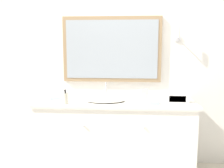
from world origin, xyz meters
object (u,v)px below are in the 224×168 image
Objects in this scene: sink_basin at (105,100)px; picture_frame at (145,94)px; soap_bottle at (66,98)px; appliance_box at (177,98)px.

picture_frame is at bearing 16.35° from sink_basin.
soap_bottle is 0.64× the size of appliance_box.
sink_basin is 3.55× the size of picture_frame.
sink_basin is 1.84× the size of appliance_box.
soap_bottle is (-0.41, -0.18, 0.04)m from sink_basin.
picture_frame is (-0.35, 0.15, 0.01)m from appliance_box.
sink_basin is at bearing -163.65° from picture_frame.
appliance_box is (1.24, 0.17, -0.01)m from soap_bottle.
picture_frame is at bearing 157.55° from appliance_box.
appliance_box is 0.38m from picture_frame.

